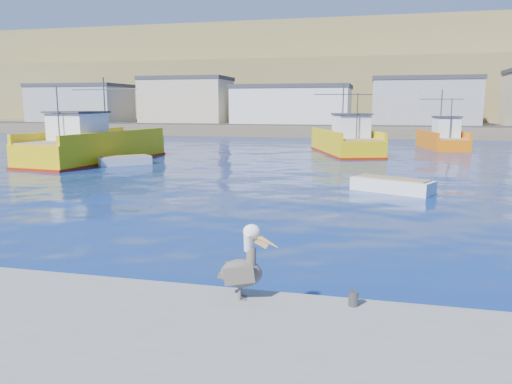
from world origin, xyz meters
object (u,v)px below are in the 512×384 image
trawler_yellow_a (94,147)px  skiff_left (125,161)px  trawler_yellow_b (346,142)px  pelican (243,267)px  skiff_mid (392,186)px  boat_orange (443,139)px

trawler_yellow_a → skiff_left: (3.56, -1.62, -0.91)m
trawler_yellow_b → pelican: size_ratio=7.92×
skiff_left → trawler_yellow_b: bearing=40.0°
trawler_yellow_b → skiff_left: size_ratio=3.37×
trawler_yellow_b → skiff_mid: 21.29m
boat_orange → skiff_left: (-25.32, -21.20, -0.78)m
trawler_yellow_a → skiff_mid: bearing=-22.0°
trawler_yellow_a → trawler_yellow_b: size_ratio=1.14×
boat_orange → pelican: bearing=-101.4°
skiff_mid → pelican: 17.51m
trawler_yellow_a → skiff_left: 4.02m
skiff_left → trawler_yellow_a: bearing=155.6°
pelican → skiff_mid: bearing=78.6°
trawler_yellow_b → skiff_left: (-15.81, -13.25, -0.80)m
trawler_yellow_b → pelican: 38.10m
trawler_yellow_b → skiff_mid: (3.67, -20.96, -0.78)m
trawler_yellow_a → pelican: trawler_yellow_a is taller
skiff_left → skiff_mid: 20.95m
pelican → trawler_yellow_a: bearing=126.5°
trawler_yellow_b → boat_orange: (9.51, 7.95, -0.02)m
boat_orange → pelican: 46.98m
trawler_yellow_a → pelican: (19.60, -26.47, -0.01)m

